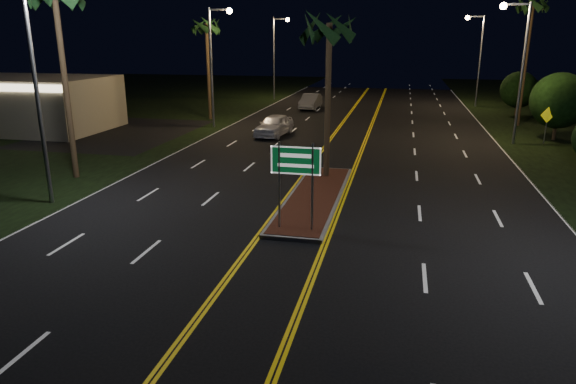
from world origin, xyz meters
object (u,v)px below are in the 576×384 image
(streetlight_right_far, at_px, (477,50))
(warning_sign, at_px, (547,120))
(streetlight_left_far, at_px, (277,49))
(palm_median, at_px, (329,28))
(palm_right_far, at_px, (533,6))
(commercial_building, at_px, (11,103))
(car_far, at_px, (311,100))
(median_island, at_px, (315,197))
(palm_left_far, at_px, (206,26))
(streetlight_left_mid, at_px, (216,54))
(streetlight_right_mid, at_px, (518,57))
(shrub_mid, at_px, (559,101))
(car_near, at_px, (274,123))
(streetlight_left_near, at_px, (42,68))
(shrub_far, at_px, (519,90))
(highway_sign, at_px, (296,169))

(streetlight_right_far, height_order, warning_sign, streetlight_right_far)
(streetlight_left_far, bearing_deg, palm_median, -72.42)
(streetlight_right_far, height_order, palm_right_far, palm_right_far)
(commercial_building, relative_size, car_far, 2.88)
(median_island, bearing_deg, palm_left_far, 121.36)
(streetlight_right_far, relative_size, palm_right_far, 0.87)
(streetlight_left_mid, xyz_separation_m, car_far, (5.24, 12.46, -4.79))
(streetlight_left_mid, distance_m, palm_right_far, 24.42)
(streetlight_left_mid, relative_size, palm_left_far, 1.02)
(streetlight_left_far, distance_m, palm_median, 35.18)
(streetlight_right_mid, relative_size, shrub_mid, 1.95)
(car_near, bearing_deg, shrub_mid, 14.35)
(streetlight_left_near, height_order, warning_sign, streetlight_left_near)
(streetlight_left_near, bearing_deg, commercial_building, 133.90)
(car_far, bearing_deg, warning_sign, -35.68)
(car_near, bearing_deg, streetlight_right_far, 58.96)
(streetlight_left_near, height_order, shrub_far, streetlight_left_near)
(median_island, distance_m, commercial_building, 29.13)
(streetlight_left_far, distance_m, palm_left_far, 16.28)
(highway_sign, relative_size, car_near, 0.60)
(streetlight_left_mid, xyz_separation_m, streetlight_right_mid, (21.23, -2.00, 0.00))
(streetlight_left_far, xyz_separation_m, streetlight_right_mid, (21.23, -22.00, 0.00))
(streetlight_right_far, bearing_deg, streetlight_left_far, 174.62)
(shrub_mid, relative_size, warning_sign, 1.88)
(palm_right_far, height_order, shrub_mid, palm_right_far)
(highway_sign, bearing_deg, palm_median, 90.00)
(car_near, relative_size, car_far, 1.02)
(palm_median, distance_m, palm_right_far, 23.40)
(palm_right_far, relative_size, car_near, 1.93)
(shrub_far, height_order, warning_sign, shrub_far)
(streetlight_right_far, bearing_deg, warning_sign, -83.06)
(streetlight_left_near, relative_size, palm_left_far, 1.02)
(warning_sign, bearing_deg, commercial_building, 161.44)
(streetlight_left_mid, height_order, car_near, streetlight_left_mid)
(shrub_mid, bearing_deg, streetlight_right_mid, -149.44)
(palm_median, bearing_deg, car_far, 101.70)
(streetlight_left_near, bearing_deg, streetlight_left_mid, 90.00)
(streetlight_left_mid, relative_size, shrub_mid, 1.95)
(commercial_building, xyz_separation_m, car_far, (20.62, 16.47, -1.14))
(streetlight_left_near, distance_m, shrub_far, 40.39)
(palm_median, height_order, car_far, palm_median)
(commercial_building, distance_m, streetlight_left_mid, 16.31)
(streetlight_left_mid, height_order, streetlight_right_far, same)
(palm_median, bearing_deg, streetlight_right_mid, 47.30)
(car_near, height_order, car_far, car_near)
(palm_median, relative_size, palm_left_far, 0.94)
(median_island, distance_m, shrub_far, 32.19)
(commercial_building, bearing_deg, streetlight_right_mid, 3.14)
(streetlight_left_far, xyz_separation_m, shrub_mid, (24.61, -20.00, -2.93))
(streetlight_right_far, bearing_deg, palm_left_far, -149.12)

